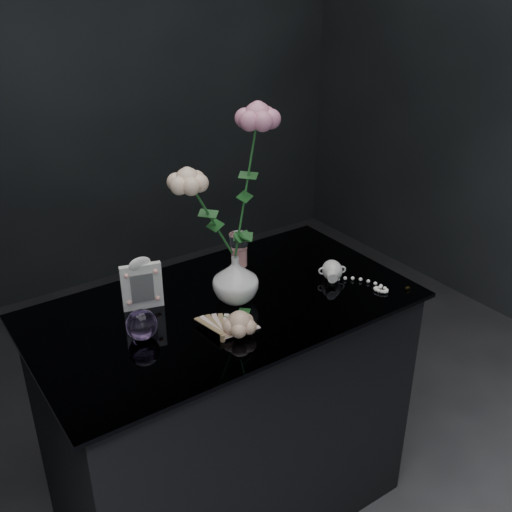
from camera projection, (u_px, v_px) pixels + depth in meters
ground at (238, 511)px, 1.95m from camera, size 3.50×3.50×0.00m
table at (227, 411)px, 1.81m from camera, size 1.05×0.58×0.76m
vase at (235, 279)px, 1.63m from camera, size 0.15×0.15×0.13m
wine_glass at (239, 263)px, 1.67m from camera, size 0.07×0.07×0.18m
picture_frame at (141, 283)px, 1.59m from camera, size 0.13×0.11×0.15m
paperweight at (142, 325)px, 1.48m from camera, size 0.10×0.10×0.08m
paper_fan at (223, 337)px, 1.48m from camera, size 0.27×0.24×0.02m
loose_rose at (240, 323)px, 1.50m from camera, size 0.19×0.22×0.06m
pearl_jar at (332, 269)px, 1.76m from camera, size 0.28×0.28×0.06m
roses at (230, 189)px, 1.50m from camera, size 0.30×0.13×0.46m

